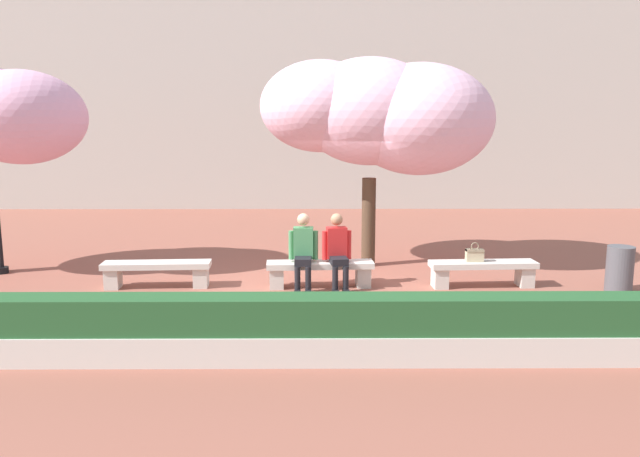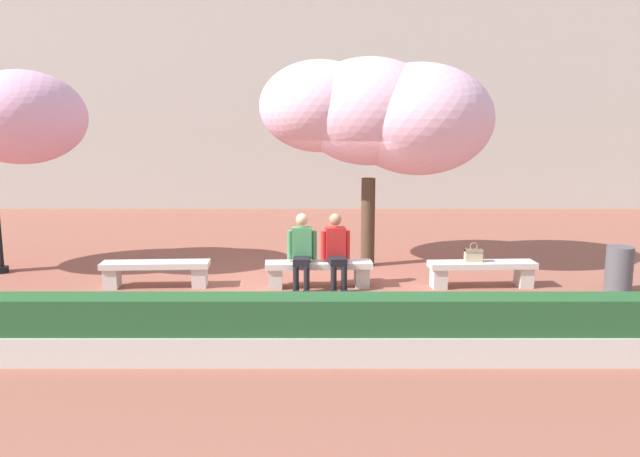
% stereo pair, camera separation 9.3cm
% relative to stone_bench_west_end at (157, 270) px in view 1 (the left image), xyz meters
% --- Properties ---
extents(ground_plane, '(100.00, 100.00, 0.00)m').
position_rel_stone_bench_west_end_xyz_m(ground_plane, '(2.83, 0.00, -0.30)').
color(ground_plane, '#8E5142').
extents(building_facade, '(28.00, 4.00, 7.97)m').
position_rel_stone_bench_west_end_xyz_m(building_facade, '(2.83, 11.93, 3.68)').
color(building_facade, '#B7B2A8').
rests_on(building_facade, ground).
extents(stone_bench_west_end, '(1.87, 0.52, 0.45)m').
position_rel_stone_bench_west_end_xyz_m(stone_bench_west_end, '(0.00, 0.00, 0.00)').
color(stone_bench_west_end, beige).
rests_on(stone_bench_west_end, ground).
extents(stone_bench_near_west, '(1.87, 0.52, 0.45)m').
position_rel_stone_bench_west_end_xyz_m(stone_bench_near_west, '(2.83, 0.00, 0.00)').
color(stone_bench_near_west, beige).
rests_on(stone_bench_near_west, ground).
extents(stone_bench_center, '(1.87, 0.52, 0.45)m').
position_rel_stone_bench_west_end_xyz_m(stone_bench_center, '(5.66, 0.00, 0.00)').
color(stone_bench_center, beige).
rests_on(stone_bench_center, ground).
extents(person_seated_left, '(0.51, 0.68, 1.29)m').
position_rel_stone_bench_west_end_xyz_m(person_seated_left, '(2.54, -0.05, 0.39)').
color(person_seated_left, black).
rests_on(person_seated_left, ground).
extents(person_seated_right, '(0.51, 0.72, 1.29)m').
position_rel_stone_bench_west_end_xyz_m(person_seated_right, '(3.13, -0.05, 0.39)').
color(person_seated_right, black).
rests_on(person_seated_right, ground).
extents(handbag, '(0.30, 0.15, 0.34)m').
position_rel_stone_bench_west_end_xyz_m(handbag, '(5.50, 0.00, 0.27)').
color(handbag, tan).
rests_on(handbag, stone_bench_center).
extents(cherry_tree_main, '(4.51, 3.10, 4.06)m').
position_rel_stone_bench_west_end_xyz_m(cherry_tree_main, '(3.97, 1.70, 2.69)').
color(cherry_tree_main, '#473323').
rests_on(cherry_tree_main, ground).
extents(planter_hedge_foreground, '(9.99, 0.50, 0.80)m').
position_rel_stone_bench_west_end_xyz_m(planter_hedge_foreground, '(2.83, -3.41, 0.08)').
color(planter_hedge_foreground, beige).
rests_on(planter_hedge_foreground, ground).
extents(trash_bin, '(0.44, 0.44, 0.78)m').
position_rel_stone_bench_west_end_xyz_m(trash_bin, '(7.88, -0.33, 0.09)').
color(trash_bin, '#4C4C51').
rests_on(trash_bin, ground).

